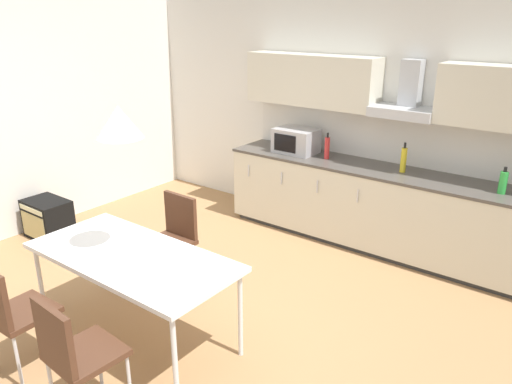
# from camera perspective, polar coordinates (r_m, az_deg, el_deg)

# --- Properties ---
(ground_plane) EXTENTS (8.50, 7.71, 0.02)m
(ground_plane) POSITION_cam_1_polar(r_m,az_deg,el_deg) (4.31, -7.07, -14.70)
(ground_plane) COLOR #9E754C
(wall_back) EXTENTS (6.80, 0.10, 2.75)m
(wall_back) POSITION_cam_1_polar(r_m,az_deg,el_deg) (5.80, 10.76, 9.15)
(wall_back) COLOR silver
(wall_back) RESTS_ON ground_plane
(kitchen_counter) EXTENTS (3.80, 0.64, 0.88)m
(kitchen_counter) POSITION_cam_1_polar(r_m,az_deg,el_deg) (5.47, 15.09, -2.08)
(kitchen_counter) COLOR #333333
(kitchen_counter) RESTS_ON ground_plane
(backsplash_tile) EXTENTS (3.78, 0.02, 0.51)m
(backsplash_tile) POSITION_cam_1_polar(r_m,az_deg,el_deg) (5.52, 16.93, 5.53)
(backsplash_tile) COLOR silver
(backsplash_tile) RESTS_ON kitchen_counter
(upper_wall_cabinets) EXTENTS (3.78, 0.40, 0.56)m
(upper_wall_cabinets) POSITION_cam_1_polar(r_m,az_deg,el_deg) (5.27, 16.92, 11.12)
(upper_wall_cabinets) COLOR beige
(microwave) EXTENTS (0.48, 0.35, 0.28)m
(microwave) POSITION_cam_1_polar(r_m,az_deg,el_deg) (5.81, 4.59, 5.86)
(microwave) COLOR #ADADB2
(microwave) RESTS_ON kitchen_counter
(bottle_yellow) EXTENTS (0.06, 0.06, 0.31)m
(bottle_yellow) POSITION_cam_1_polar(r_m,az_deg,el_deg) (5.29, 16.51, 3.57)
(bottle_yellow) COLOR yellow
(bottle_yellow) RESTS_ON kitchen_counter
(bottle_red) EXTENTS (0.06, 0.06, 0.29)m
(bottle_red) POSITION_cam_1_polar(r_m,az_deg,el_deg) (5.60, 8.12, 5.03)
(bottle_red) COLOR red
(bottle_red) RESTS_ON kitchen_counter
(bottle_green) EXTENTS (0.07, 0.07, 0.25)m
(bottle_green) POSITION_cam_1_polar(r_m,az_deg,el_deg) (4.99, 26.40, 1.00)
(bottle_green) COLOR green
(bottle_green) RESTS_ON kitchen_counter
(dining_table) EXTENTS (1.65, 0.78, 0.74)m
(dining_table) POSITION_cam_1_polar(r_m,az_deg,el_deg) (3.85, -13.99, -7.54)
(dining_table) COLOR white
(dining_table) RESTS_ON ground_plane
(chair_far_left) EXTENTS (0.41, 0.41, 0.87)m
(chair_far_left) POSITION_cam_1_polar(r_m,az_deg,el_deg) (4.62, -9.41, -4.58)
(chair_far_left) COLOR #4C2D1E
(chair_far_left) RESTS_ON ground_plane
(chair_near_left) EXTENTS (0.41, 0.41, 0.87)m
(chair_near_left) POSITION_cam_1_polar(r_m,az_deg,el_deg) (3.87, -26.37, -11.75)
(chair_near_left) COLOR #4C2D1E
(chair_near_left) RESTS_ON ground_plane
(chair_near_right) EXTENTS (0.42, 0.42, 0.87)m
(chair_near_right) POSITION_cam_1_polar(r_m,az_deg,el_deg) (3.31, -20.21, -16.51)
(chair_near_right) COLOR #4C2D1E
(chair_near_right) RESTS_ON ground_plane
(guitar_amp) EXTENTS (0.52, 0.37, 0.44)m
(guitar_amp) POSITION_cam_1_polar(r_m,az_deg,el_deg) (6.12, -22.68, -2.85)
(guitar_amp) COLOR black
(guitar_amp) RESTS_ON ground_plane
(pendant_lamp) EXTENTS (0.32, 0.32, 0.22)m
(pendant_lamp) POSITION_cam_1_polar(r_m,az_deg,el_deg) (3.51, -15.40, 7.71)
(pendant_lamp) COLOR silver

